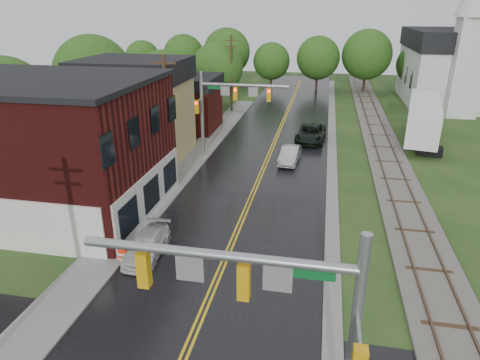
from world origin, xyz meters
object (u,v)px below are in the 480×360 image
(tree_left_e, at_px, (218,69))
(pickup_white, at_px, (147,246))
(suv_dark, at_px, (311,133))
(tree_left_b, at_px, (95,77))
(construction_barrel, at_px, (123,255))
(sedan_silver, at_px, (290,155))
(traffic_signal_far, at_px, (227,100))
(traffic_signal_near, at_px, (272,302))
(utility_pole_c, at_px, (231,73))
(church, at_px, (451,59))
(semi_trailer, at_px, (423,117))
(brick_building, at_px, (39,146))
(tree_left_c, at_px, (163,78))
(tree_left_a, at_px, (7,103))
(utility_pole_b, at_px, (167,115))

(tree_left_e, relative_size, pickup_white, 2.02)
(suv_dark, xyz_separation_m, pickup_white, (-7.41, -22.33, -0.18))
(tree_left_b, relative_size, tree_left_e, 1.19)
(construction_barrel, bearing_deg, sedan_silver, 67.45)
(traffic_signal_far, height_order, tree_left_b, tree_left_b)
(traffic_signal_near, height_order, utility_pole_c, utility_pole_c)
(church, xyz_separation_m, tree_left_e, (-28.85, -7.84, -1.02))
(semi_trailer, bearing_deg, suv_dark, -167.32)
(brick_building, relative_size, utility_pole_c, 1.59)
(brick_building, distance_m, pickup_white, 10.05)
(tree_left_c, relative_size, suv_dark, 1.38)
(traffic_signal_near, bearing_deg, tree_left_c, 114.56)
(brick_building, height_order, tree_left_a, tree_left_a)
(church, xyz_separation_m, traffic_signal_far, (-23.47, -26.74, -0.86))
(utility_pole_b, bearing_deg, suv_dark, 47.75)
(construction_barrel, bearing_deg, semi_trailer, 53.69)
(utility_pole_b, bearing_deg, semi_trailer, 33.34)
(church, relative_size, semi_trailer, 1.58)
(brick_building, xyz_separation_m, pickup_white, (8.43, -4.15, -3.56))
(brick_building, relative_size, traffic_signal_far, 1.95)
(pickup_white, distance_m, construction_barrel, 1.28)
(church, xyz_separation_m, pickup_white, (-24.05, -42.89, -5.25))
(brick_building, relative_size, tree_left_b, 1.48)
(utility_pole_b, distance_m, suv_dark, 15.61)
(utility_pole_b, height_order, pickup_white, utility_pole_b)
(traffic_signal_near, distance_m, construction_barrel, 12.50)
(tree_left_c, distance_m, suv_dark, 18.84)
(tree_left_a, bearing_deg, sedan_silver, 12.38)
(brick_building, bearing_deg, utility_pole_b, 50.93)
(brick_building, xyz_separation_m, tree_left_b, (-5.36, 16.90, 1.57))
(tree_left_c, bearing_deg, traffic_signal_far, -51.18)
(tree_left_a, height_order, tree_left_e, tree_left_a)
(brick_building, xyz_separation_m, tree_left_c, (-1.36, 24.90, 0.36))
(tree_left_a, xyz_separation_m, pickup_white, (15.80, -11.05, -4.53))
(traffic_signal_far, distance_m, pickup_white, 16.75)
(sedan_silver, bearing_deg, pickup_white, -106.49)
(traffic_signal_near, xyz_separation_m, semi_trailer, (10.28, 33.52, -2.66))
(church, height_order, pickup_white, church)
(traffic_signal_near, bearing_deg, construction_barrel, 136.64)
(church, xyz_separation_m, suv_dark, (-16.64, -20.55, -5.06))
(construction_barrel, bearing_deg, tree_left_c, 106.48)
(church, relative_size, pickup_white, 4.95)
(construction_barrel, bearing_deg, suv_dark, 70.18)
(utility_pole_c, height_order, suv_dark, utility_pole_c)
(traffic_signal_far, bearing_deg, suv_dark, 42.17)
(tree_left_a, distance_m, pickup_white, 19.80)
(traffic_signal_far, relative_size, construction_barrel, 8.28)
(tree_left_e, height_order, sedan_silver, tree_left_e)
(tree_left_b, xyz_separation_m, construction_barrel, (12.85, -21.90, -5.27))
(tree_left_e, height_order, pickup_white, tree_left_e)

